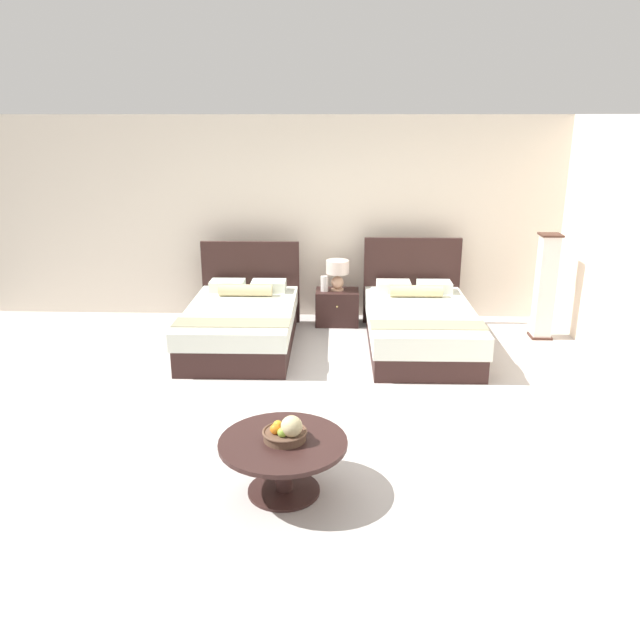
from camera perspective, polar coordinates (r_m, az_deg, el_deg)
The scene contains 10 objects.
ground_plane at distance 6.46m, azimuth 0.63°, elevation -7.20°, with size 9.93×9.43×0.02m, color beige.
wall_back at distance 8.87m, azimuth 1.13°, elevation 9.04°, with size 9.93×0.12×2.73m, color silver.
bed_near_window at distance 7.89m, azimuth -7.00°, elevation -0.24°, with size 1.32×2.09×1.12m.
bed_near_corner at distance 7.86m, azimuth 8.86°, elevation -0.40°, with size 1.30×2.17×1.18m.
nightstand at distance 8.67m, azimuth 1.55°, elevation 1.15°, with size 0.58×0.44×0.47m.
table_lamp at distance 8.56m, azimuth 1.57°, elevation 4.41°, with size 0.31×0.31×0.41m.
vase at distance 8.54m, azimuth 0.40°, elevation 3.27°, with size 0.10×0.10×0.21m.
coffee_table at distance 4.86m, azimuth -3.30°, elevation -11.86°, with size 0.96×0.96×0.43m.
fruit_bowl at distance 4.77m, azimuth -3.02°, elevation -9.89°, with size 0.34×0.34×0.21m.
floor_lamp_corner at distance 8.50m, azimuth 19.45°, elevation 2.80°, with size 0.26×0.26×1.34m.
Camera 1 is at (0.14, -5.85, 2.73)m, focal length 35.85 mm.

